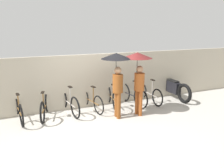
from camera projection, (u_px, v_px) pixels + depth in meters
ground_plane at (104, 125)px, 6.42m from camera, size 30.00×30.00×0.00m
back_wall at (88, 81)px, 7.68m from camera, size 13.74×0.12×1.89m
parked_bicycle_0 at (19, 109)px, 6.66m from camera, size 0.44×1.75×1.04m
parked_bicycle_1 at (45, 106)px, 6.91m from camera, size 0.56×1.62×0.96m
parked_bicycle_2 at (69, 102)px, 7.24m from camera, size 0.50×1.77×1.11m
parked_bicycle_3 at (91, 100)px, 7.53m from camera, size 0.51×1.66×1.01m
parked_bicycle_4 at (112, 97)px, 7.79m from camera, size 0.44×1.71×1.08m
parked_bicycle_5 at (132, 95)px, 8.00m from camera, size 0.51×1.69×1.03m
parked_bicycle_6 at (149, 93)px, 8.33m from camera, size 0.44×1.71×1.10m
pedestrian_leading at (117, 69)px, 6.64m from camera, size 0.93×0.93×2.03m
pedestrian_center at (138, 67)px, 6.85m from camera, size 0.94×0.94×2.03m
motorcycle at (172, 88)px, 8.79m from camera, size 0.58×2.16×0.94m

